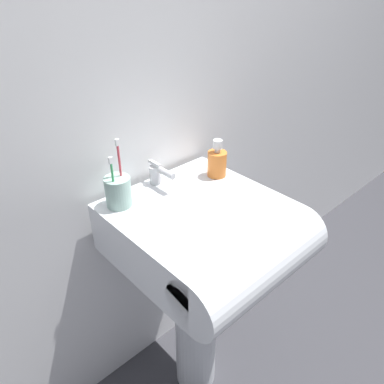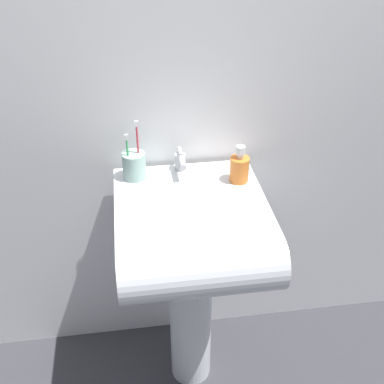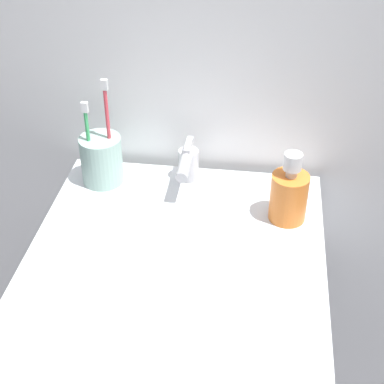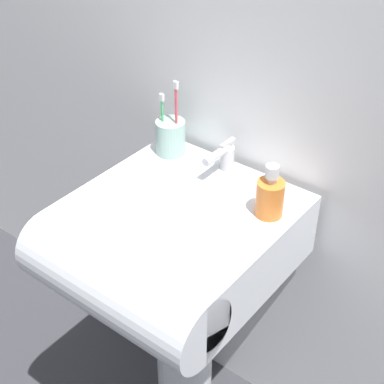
# 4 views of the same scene
# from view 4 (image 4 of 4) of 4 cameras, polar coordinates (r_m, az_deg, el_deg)

# --- Properties ---
(wall_back) EXTENTS (5.00, 0.05, 2.40)m
(wall_back) POSITION_cam_4_polar(r_m,az_deg,el_deg) (1.48, 6.00, 13.62)
(wall_back) COLOR white
(wall_back) RESTS_ON ground
(sink_pedestal) EXTENTS (0.16, 0.16, 0.72)m
(sink_pedestal) POSITION_cam_4_polar(r_m,az_deg,el_deg) (1.80, -0.74, -15.00)
(sink_pedestal) COLOR white
(sink_pedestal) RESTS_ON ground
(sink_basin) EXTENTS (0.50, 0.56, 0.18)m
(sink_basin) POSITION_cam_4_polar(r_m,az_deg,el_deg) (1.45, -2.47, -5.21)
(sink_basin) COLOR white
(sink_basin) RESTS_ON sink_pedestal
(faucet) EXTENTS (0.04, 0.12, 0.08)m
(faucet) POSITION_cam_4_polar(r_m,az_deg,el_deg) (1.53, 3.11, 3.49)
(faucet) COLOR #B7B7BC
(faucet) RESTS_ON sink_basin
(toothbrush_cup) EXTENTS (0.08, 0.08, 0.22)m
(toothbrush_cup) POSITION_cam_4_polar(r_m,az_deg,el_deg) (1.60, -2.10, 5.38)
(toothbrush_cup) COLOR #99BFB2
(toothbrush_cup) RESTS_ON sink_basin
(soap_bottle) EXTENTS (0.07, 0.07, 0.14)m
(soap_bottle) POSITION_cam_4_polar(r_m,az_deg,el_deg) (1.38, 7.57, -0.43)
(soap_bottle) COLOR orange
(soap_bottle) RESTS_ON sink_basin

